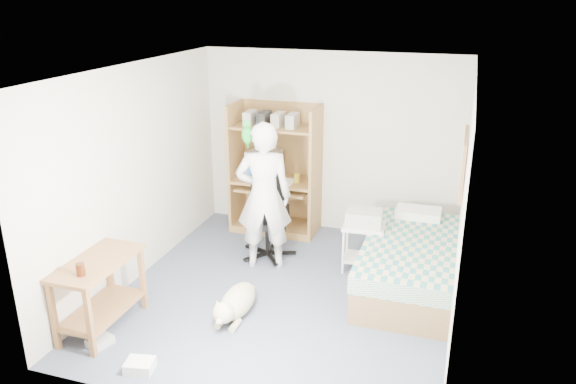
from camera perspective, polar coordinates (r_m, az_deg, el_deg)
The scene contains 21 objects.
floor at distance 6.46m, azimuth -0.28°, elevation -10.28°, with size 4.00×4.00×0.00m, color #444B5C.
wall_back at distance 7.77m, azimuth 4.30°, elevation 4.93°, with size 3.60×0.02×2.50m, color beige.
wall_right at distance 5.67m, azimuth 17.26°, elevation -1.64°, with size 0.02×4.00×2.50m, color beige.
wall_left at distance 6.69m, azimuth -15.14°, elevation 1.80°, with size 0.02×4.00×2.50m, color beige.
ceiling at distance 5.64m, azimuth -0.32°, elevation 12.29°, with size 3.60×4.00×0.02m, color white.
computer_hutch at distance 7.84m, azimuth -1.21°, elevation 1.84°, with size 1.20×0.63×1.80m.
bed at distance 6.63m, azimuth 12.23°, elevation -7.08°, with size 1.02×2.02×0.66m.
side_desk at distance 5.94m, azimuth -18.63°, elevation -8.86°, with size 0.50×1.00×0.75m.
corkboard at distance 6.46m, azimuth 17.41°, elevation 2.82°, with size 0.04×0.94×0.66m.
office_chair at distance 7.21m, azimuth -2.08°, elevation -3.47°, with size 0.63×0.63×1.10m.
person at distance 6.72m, azimuth -2.47°, elevation -0.45°, with size 0.67×0.44×1.83m, color silver.
parrot at distance 6.58m, azimuth -4.15°, elevation 5.97°, with size 0.13×0.23×0.37m.
dog at distance 6.01m, azimuth -5.33°, elevation -11.13°, with size 0.31×0.96×0.36m.
printer_cart at distance 6.88m, azimuth 7.65°, elevation -4.83°, with size 0.52×0.43×0.59m.
printer at distance 6.76m, azimuth 7.76°, elevation -2.60°, with size 0.42×0.32×0.18m, color #A4A49F.
crt_monitor at distance 7.87m, azimuth -2.48°, elevation 2.93°, with size 0.45×0.47×0.37m.
keyboard at distance 7.75m, azimuth -1.56°, elevation 0.44°, with size 0.45×0.16×0.03m, color beige.
pencil_cup at distance 7.67m, azimuth 0.91°, elevation 1.41°, with size 0.08×0.08×0.12m, color gold.
drink_glass at distance 5.56m, azimuth -20.32°, elevation -7.40°, with size 0.08×0.08×0.12m, color #40190A.
floor_box_a at distance 5.46m, azimuth -14.82°, elevation -16.70°, with size 0.25×0.20×0.10m, color silver.
floor_box_b at distance 5.90m, azimuth -18.55°, elevation -14.18°, with size 0.18×0.22×0.08m, color #AAAAA5.
Camera 1 is at (1.74, -5.31, 3.24)m, focal length 35.00 mm.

